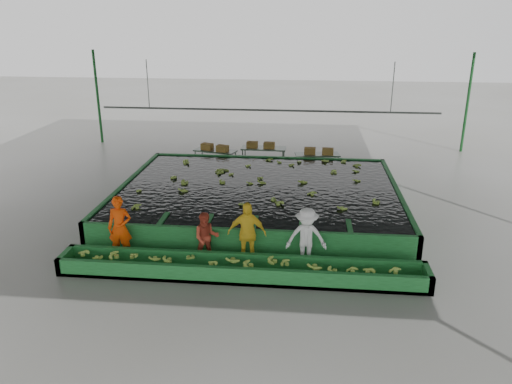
# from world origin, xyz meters

# --- Properties ---
(ground) EXTENTS (80.00, 80.00, 0.00)m
(ground) POSITION_xyz_m (0.00, 0.00, 0.00)
(ground) COLOR slate
(ground) RESTS_ON ground
(shed_roof) EXTENTS (20.00, 22.00, 0.04)m
(shed_roof) POSITION_xyz_m (0.00, 0.00, 5.00)
(shed_roof) COLOR gray
(shed_roof) RESTS_ON shed_posts
(shed_posts) EXTENTS (20.00, 22.00, 5.00)m
(shed_posts) POSITION_xyz_m (0.00, 0.00, 2.50)
(shed_posts) COLOR #164D1F
(shed_posts) RESTS_ON ground
(flotation_tank) EXTENTS (10.00, 8.00, 0.90)m
(flotation_tank) POSITION_xyz_m (0.00, 1.50, 0.45)
(flotation_tank) COLOR #1D6A2C
(flotation_tank) RESTS_ON ground
(tank_water) EXTENTS (9.70, 7.70, 0.00)m
(tank_water) POSITION_xyz_m (0.00, 1.50, 0.85)
(tank_water) COLOR black
(tank_water) RESTS_ON flotation_tank
(sorting_trough) EXTENTS (10.00, 1.00, 0.50)m
(sorting_trough) POSITION_xyz_m (0.00, -3.60, 0.25)
(sorting_trough) COLOR #1D6A2C
(sorting_trough) RESTS_ON ground
(cableway_rail) EXTENTS (0.08, 0.08, 14.00)m
(cableway_rail) POSITION_xyz_m (0.00, 5.00, 3.00)
(cableway_rail) COLOR #59605B
(cableway_rail) RESTS_ON shed_roof
(rail_hanger_left) EXTENTS (0.04, 0.04, 2.00)m
(rail_hanger_left) POSITION_xyz_m (-5.00, 5.00, 4.00)
(rail_hanger_left) COLOR #59605B
(rail_hanger_left) RESTS_ON shed_roof
(rail_hanger_right) EXTENTS (0.04, 0.04, 2.00)m
(rail_hanger_right) POSITION_xyz_m (5.00, 5.00, 4.00)
(rail_hanger_right) COLOR #59605B
(rail_hanger_right) RESTS_ON shed_roof
(worker_a) EXTENTS (0.73, 0.51, 1.89)m
(worker_a) POSITION_xyz_m (-3.60, -2.80, 0.95)
(worker_a) COLOR #EB4208
(worker_a) RESTS_ON ground
(worker_b) EXTENTS (0.84, 0.72, 1.50)m
(worker_b) POSITION_xyz_m (-1.08, -2.80, 0.75)
(worker_b) COLOR #AD3A26
(worker_b) RESTS_ON ground
(worker_c) EXTENTS (1.11, 0.49, 1.86)m
(worker_c) POSITION_xyz_m (0.08, -2.80, 0.93)
(worker_c) COLOR yellow
(worker_c) RESTS_ON ground
(worker_d) EXTENTS (1.17, 0.71, 1.76)m
(worker_d) POSITION_xyz_m (1.75, -2.80, 0.88)
(worker_d) COLOR silver
(worker_d) RESTS_ON ground
(packing_table_left) EXTENTS (2.06, 1.26, 0.88)m
(packing_table_left) POSITION_xyz_m (-2.48, 6.37, 0.44)
(packing_table_left) COLOR #59605B
(packing_table_left) RESTS_ON ground
(packing_table_mid) EXTENTS (2.07, 0.87, 0.93)m
(packing_table_mid) POSITION_xyz_m (-0.30, 6.82, 0.47)
(packing_table_mid) COLOR #59605B
(packing_table_mid) RESTS_ON ground
(packing_table_right) EXTENTS (2.04, 1.06, 0.89)m
(packing_table_right) POSITION_xyz_m (2.16, 6.13, 0.44)
(packing_table_right) COLOR #59605B
(packing_table_right) RESTS_ON ground
(box_stack_left) EXTENTS (1.36, 0.78, 0.28)m
(box_stack_left) POSITION_xyz_m (-2.49, 6.28, 0.88)
(box_stack_left) COLOR brown
(box_stack_left) RESTS_ON packing_table_left
(box_stack_mid) EXTENTS (1.30, 0.43, 0.28)m
(box_stack_mid) POSITION_xyz_m (-0.43, 6.74, 0.94)
(box_stack_mid) COLOR brown
(box_stack_mid) RESTS_ON packing_table_mid
(box_stack_right) EXTENTS (1.29, 0.39, 0.28)m
(box_stack_right) POSITION_xyz_m (2.22, 6.10, 0.89)
(box_stack_right) COLOR brown
(box_stack_right) RESTS_ON packing_table_right
(floating_bananas) EXTENTS (9.01, 6.14, 0.12)m
(floating_bananas) POSITION_xyz_m (0.00, 2.30, 0.85)
(floating_bananas) COLOR #90B740
(floating_bananas) RESTS_ON tank_water
(trough_bananas) EXTENTS (8.92, 0.59, 0.12)m
(trough_bananas) POSITION_xyz_m (0.00, -3.60, 0.40)
(trough_bananas) COLOR #90B740
(trough_bananas) RESTS_ON sorting_trough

